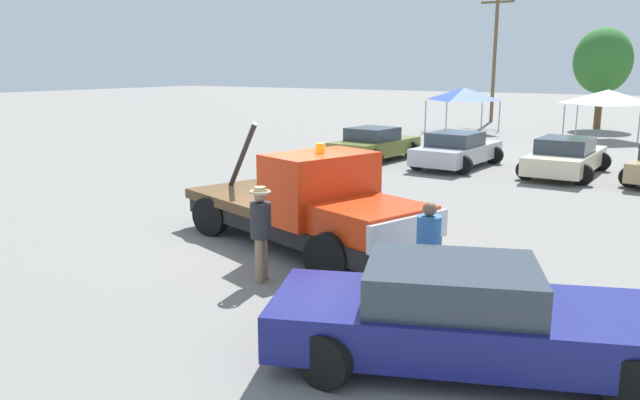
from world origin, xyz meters
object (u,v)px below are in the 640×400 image
Objects in this scene: tow_truck at (311,207)px; parked_car_cream at (566,157)px; parked_car_olive at (374,144)px; canopy_tent_white at (608,97)px; foreground_car at (466,317)px; tree_left at (603,61)px; canopy_tent_blue at (464,94)px; person_near_truck at (428,247)px; person_at_hood at (261,226)px; utility_pole at (495,51)px; parked_car_silver at (457,150)px.

tow_truck reaches higher than parked_car_cream.
parked_car_olive is 14.31m from canopy_tent_white.
tree_left is (-3.76, 34.11, 3.38)m from foreground_car.
tree_left reaches higher than canopy_tent_blue.
canopy_tent_white reaches higher than parked_car_olive.
person_near_truck reaches higher than parked_car_cream.
tree_left reaches higher than foreground_car.
tree_left is (0.36, 32.98, 3.02)m from person_at_hood.
person_near_truck is 35.26m from utility_pole.
foreground_car is 1.61× the size of canopy_tent_blue.
canopy_tent_white is at bearing 0.53° from canopy_tent_blue.
person_at_hood is 26.60m from canopy_tent_white.
tow_truck is 3.79× the size of person_near_truck.
tow_truck is 1.21× the size of foreground_car.
tow_truck is 12.51m from parked_car_cream.
parked_car_silver is (3.42, 0.10, 0.00)m from parked_car_olive.
canopy_tent_blue is 9.18m from tree_left.
person_near_truck is (3.27, -1.66, 0.09)m from tow_truck.
parked_car_silver is (-5.75, 15.24, -0.00)m from foreground_car.
canopy_tent_white is at bearing 3.26° from parked_car_cream.
person_at_hood is at bearing -77.59° from canopy_tent_blue.
person_at_hood is at bearing 49.81° from person_near_truck.
person_at_hood is (-2.93, -0.46, 0.02)m from person_near_truck.
parked_car_silver is 19.27m from tree_left.
person_at_hood is at bearing 172.12° from parked_car_cream.
canopy_tent_blue is at bearing 8.49° from parked_car_olive.
tow_truck is 1.85× the size of canopy_tent_white.
foreground_car is 2.01m from person_near_truck.
parked_car_olive is (-7.98, 13.55, -0.34)m from person_near_truck.
canopy_tent_blue reaches higher than parked_car_cream.
person_near_truck is (-1.19, 1.58, 0.33)m from foreground_car.
tree_left is 7.07m from utility_pole.
parked_car_cream is (-1.90, 15.49, -0.00)m from foreground_car.
canopy_tent_white is 11.59m from utility_pole.
tree_left reaches higher than canopy_tent_white.
canopy_tent_blue is 0.95× the size of canopy_tent_white.
tow_truck reaches higher than parked_car_olive.
canopy_tent_blue reaches higher than tow_truck.
canopy_tent_blue reaches higher than foreground_car.
parked_car_silver is 1.39× the size of canopy_tent_blue.
utility_pole is (-6.93, 1.22, 0.71)m from tree_left.
foreground_car is at bearing -18.34° from tow_truck.
canopy_tent_white reaches higher than person_at_hood.
foreground_car is 1.23× the size of parked_car_olive.
person_near_truck is at bearing -176.16° from parked_car_cream.
canopy_tent_blue reaches higher than person_near_truck.
foreground_car is 0.60× the size of utility_pole.
utility_pole reaches higher than tree_left.
tow_truck reaches higher than person_at_hood.
parked_car_cream is 12.27m from canopy_tent_white.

